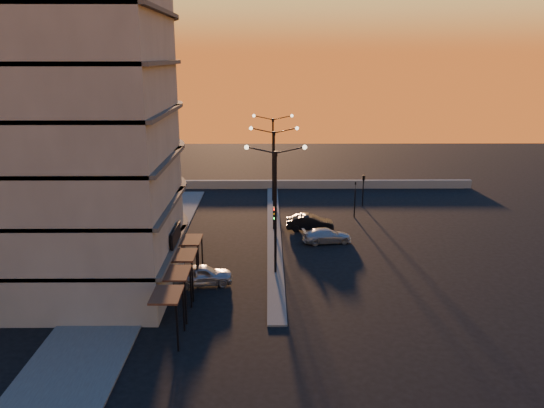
{
  "coord_description": "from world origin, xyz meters",
  "views": [
    {
      "loc": [
        -0.53,
        -36.1,
        15.37
      ],
      "look_at": [
        -0.21,
        5.1,
        3.87
      ],
      "focal_mm": 35.0,
      "sensor_mm": 36.0,
      "label": 1
    }
  ],
  "objects": [
    {
      "name": "sidewalk_west",
      "position": [
        -10.5,
        4.0,
        0.06
      ],
      "size": [
        5.0,
        40.0,
        0.12
      ],
      "primitive_type": "cube",
      "color": "#4B4B48",
      "rests_on": "ground"
    },
    {
      "name": "parapet",
      "position": [
        2.0,
        26.0,
        0.5
      ],
      "size": [
        44.0,
        0.5,
        1.0
      ],
      "primitive_type": "cube",
      "color": "slate",
      "rests_on": "ground"
    },
    {
      "name": "signal_east_a",
      "position": [
        8.0,
        14.0,
        1.93
      ],
      "size": [
        0.13,
        0.16,
        3.6
      ],
      "color": "black",
      "rests_on": "ground"
    },
    {
      "name": "building",
      "position": [
        -14.0,
        0.03,
        11.91
      ],
      "size": [
        14.35,
        17.08,
        25.0
      ],
      "color": "slate",
      "rests_on": "ground"
    },
    {
      "name": "car_hatchback",
      "position": [
        -5.12,
        -1.9,
        0.72
      ],
      "size": [
        4.42,
        2.3,
        1.44
      ],
      "primitive_type": "imported",
      "rotation": [
        0.0,
        0.0,
        1.72
      ],
      "color": "#9B9CA2",
      "rests_on": "ground"
    },
    {
      "name": "streetlamp_mid",
      "position": [
        0.0,
        10.0,
        5.59
      ],
      "size": [
        4.32,
        0.32,
        9.51
      ],
      "color": "black",
      "rests_on": "ground"
    },
    {
      "name": "ground",
      "position": [
        0.0,
        0.0,
        0.0
      ],
      "size": [
        120.0,
        120.0,
        0.0
      ],
      "primitive_type": "plane",
      "color": "black",
      "rests_on": "ground"
    },
    {
      "name": "median",
      "position": [
        0.0,
        10.0,
        0.06
      ],
      "size": [
        1.2,
        36.0,
        0.12
      ],
      "primitive_type": "cube",
      "color": "#4B4B48",
      "rests_on": "ground"
    },
    {
      "name": "car_wagon",
      "position": [
        4.5,
        6.68,
        0.61
      ],
      "size": [
        4.42,
        2.35,
        1.22
      ],
      "primitive_type": "imported",
      "rotation": [
        0.0,
        0.0,
        1.73
      ],
      "color": "#A6AAAE",
      "rests_on": "ground"
    },
    {
      "name": "signal_east_b",
      "position": [
        9.5,
        18.0,
        3.1
      ],
      "size": [
        0.42,
        1.99,
        3.6
      ],
      "color": "black",
      "rests_on": "ground"
    },
    {
      "name": "car_sedan",
      "position": [
        3.29,
        10.09,
        0.71
      ],
      "size": [
        4.37,
        1.65,
        1.42
      ],
      "primitive_type": "imported",
      "rotation": [
        0.0,
        0.0,
        1.54
      ],
      "color": "black",
      "rests_on": "ground"
    },
    {
      "name": "streetlamp_near",
      "position": [
        0.0,
        0.0,
        5.59
      ],
      "size": [
        4.32,
        0.32,
        9.51
      ],
      "color": "black",
      "rests_on": "ground"
    },
    {
      "name": "streetlamp_far",
      "position": [
        0.0,
        20.0,
        5.59
      ],
      "size": [
        4.32,
        0.32,
        9.51
      ],
      "color": "black",
      "rests_on": "ground"
    },
    {
      "name": "traffic_light_main",
      "position": [
        0.0,
        2.87,
        2.89
      ],
      "size": [
        0.28,
        0.44,
        4.25
      ],
      "color": "black",
      "rests_on": "ground"
    }
  ]
}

